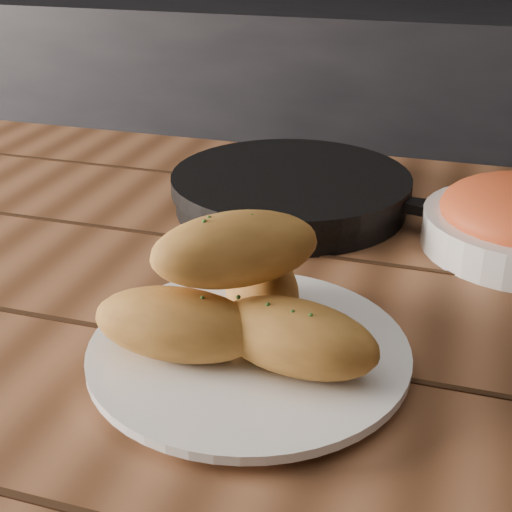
{
  "coord_description": "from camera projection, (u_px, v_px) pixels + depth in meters",
  "views": [
    {
      "loc": [
        0.38,
        0.02,
        1.09
      ],
      "look_at": [
        0.23,
        0.51,
        0.84
      ],
      "focal_mm": 50.0,
      "sensor_mm": 36.0,
      "label": 1
    }
  ],
  "objects": [
    {
      "name": "plate",
      "position": [
        249.0,
        354.0,
        0.59
      ],
      "size": [
        0.26,
        0.26,
        0.02
      ],
      "color": "white",
      "rests_on": "table"
    },
    {
      "name": "counter",
      "position": [
        306.0,
        184.0,
        1.83
      ],
      "size": [
        2.8,
        0.6,
        0.9
      ],
      "primitive_type": "cube",
      "color": "black",
      "rests_on": "ground"
    },
    {
      "name": "skillet",
      "position": [
        292.0,
        191.0,
        0.88
      ],
      "size": [
        0.43,
        0.3,
        0.05
      ],
      "color": "black",
      "rests_on": "table"
    },
    {
      "name": "table",
      "position": [
        261.0,
        379.0,
        0.74
      ],
      "size": [
        1.37,
        0.94,
        0.75
      ],
      "color": "brown",
      "rests_on": "ground"
    },
    {
      "name": "bread_rolls",
      "position": [
        242.0,
        299.0,
        0.56
      ],
      "size": [
        0.23,
        0.19,
        0.12
      ],
      "color": "#C58636",
      "rests_on": "plate"
    }
  ]
}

